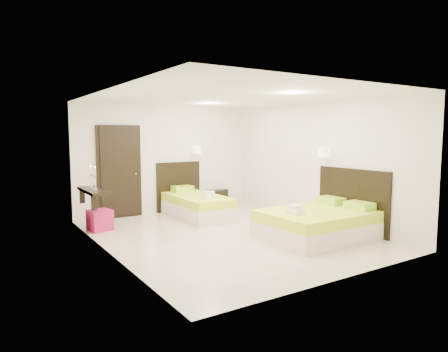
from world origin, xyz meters
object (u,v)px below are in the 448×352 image
nightstand (216,198)px  ottoman (100,220)px  bed_single (195,204)px  bed_double (320,222)px

nightstand → ottoman: 3.51m
bed_single → bed_double: size_ratio=0.99×
bed_double → ottoman: bearing=139.9°
bed_single → ottoman: 2.25m
nightstand → ottoman: size_ratio=1.23×
bed_double → ottoman: (-3.28, 2.76, -0.09)m
bed_single → ottoman: bearing=-176.2°
bed_single → nightstand: size_ratio=3.87×
bed_single → ottoman: size_ratio=4.75×
bed_single → bed_double: bed_double is taller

